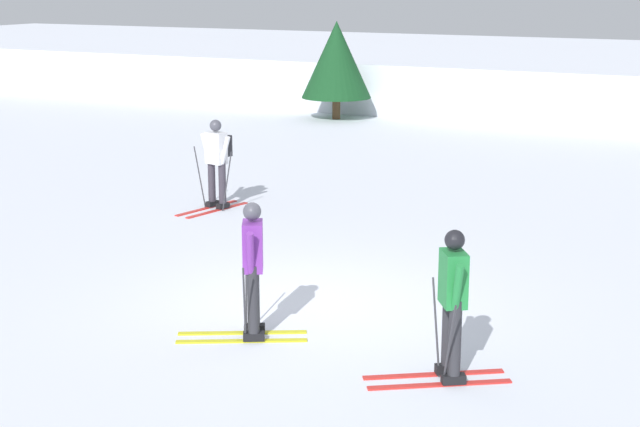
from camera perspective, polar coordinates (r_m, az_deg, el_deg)
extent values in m
plane|color=silver|center=(13.17, -0.80, -5.39)|extent=(120.00, 120.00, 0.00)
cube|color=silver|center=(33.67, 16.76, 7.22)|extent=(80.00, 9.83, 1.62)
cube|color=red|center=(10.77, 7.06, -9.97)|extent=(1.38, 0.97, 0.02)
cube|color=red|center=(11.02, 6.70, -9.39)|extent=(1.38, 0.97, 0.02)
cube|color=black|center=(10.78, 7.86, -9.62)|extent=(0.28, 0.24, 0.10)
cube|color=black|center=(11.03, 7.48, -9.05)|extent=(0.28, 0.24, 0.10)
cylinder|color=#2D2D33|center=(10.60, 7.94, -7.26)|extent=(0.14, 0.14, 0.85)
cylinder|color=#2D2D33|center=(10.85, 7.56, -6.74)|extent=(0.14, 0.14, 0.85)
cube|color=#23843D|center=(10.52, 7.86, -3.81)|extent=(0.41, 0.45, 0.60)
cylinder|color=#23843D|center=(10.29, 8.11, -4.30)|extent=(0.22, 0.26, 0.55)
cylinder|color=#23843D|center=(10.75, 7.41, -3.48)|extent=(0.22, 0.26, 0.55)
sphere|color=black|center=(10.40, 7.93, -1.55)|extent=(0.22, 0.22, 0.22)
cylinder|color=#38383D|center=(10.45, 7.61, -7.72)|extent=(0.26, 0.37, 1.04)
cylinder|color=#38383D|center=(10.97, 6.85, -6.64)|extent=(0.26, 0.37, 1.04)
cube|color=gold|center=(11.92, -4.63, -7.49)|extent=(1.45, 0.85, 0.02)
cube|color=gold|center=(12.18, -4.58, -7.01)|extent=(1.45, 0.85, 0.02)
cube|color=black|center=(11.90, -3.91, -7.22)|extent=(0.29, 0.23, 0.10)
cube|color=black|center=(12.16, -3.88, -6.75)|extent=(0.29, 0.23, 0.10)
cylinder|color=#2D2D33|center=(11.73, -3.95, -5.05)|extent=(0.14, 0.14, 0.85)
cylinder|color=#2D2D33|center=(12.00, -3.91, -4.62)|extent=(0.14, 0.14, 0.85)
cube|color=purple|center=(11.68, -3.98, -1.93)|extent=(0.39, 0.45, 0.60)
cylinder|color=purple|center=(11.45, -4.12, -2.33)|extent=(0.20, 0.27, 0.55)
cylinder|color=purple|center=(11.93, -4.04, -1.66)|extent=(0.20, 0.27, 0.55)
sphere|color=#4C4C56|center=(11.57, -4.02, 0.12)|extent=(0.22, 0.22, 0.22)
cylinder|color=#38383D|center=(11.59, -4.47, -5.43)|extent=(0.21, 0.35, 1.05)
cylinder|color=#38383D|center=(12.17, -4.36, -4.48)|extent=(0.21, 0.35, 1.05)
cube|color=red|center=(18.48, -6.06, 0.20)|extent=(0.42, 1.58, 0.02)
cube|color=red|center=(18.67, -6.67, 0.32)|extent=(0.42, 1.58, 0.02)
cube|color=black|center=(18.57, -5.74, 0.46)|extent=(0.17, 0.28, 0.10)
cube|color=black|center=(18.76, -6.35, 0.59)|extent=(0.17, 0.28, 0.10)
cylinder|color=#38333D|center=(18.46, -5.77, 1.90)|extent=(0.14, 0.14, 0.85)
cylinder|color=#38333D|center=(18.66, -6.39, 2.01)|extent=(0.14, 0.14, 0.85)
cube|color=white|center=(18.44, -6.13, 3.85)|extent=(0.42, 0.31, 0.60)
cylinder|color=white|center=(18.26, -5.62, 3.73)|extent=(0.27, 0.14, 0.55)
cylinder|color=white|center=(18.60, -6.73, 3.88)|extent=(0.27, 0.14, 0.55)
sphere|color=#4C4C56|center=(18.37, -6.17, 5.17)|extent=(0.22, 0.22, 0.22)
cylinder|color=#38383D|center=(18.23, -5.50, 1.87)|extent=(0.28, 0.08, 1.17)
cylinder|color=#38383D|center=(18.73, -7.09, 2.15)|extent=(0.28, 0.08, 1.17)
cube|color=#232328|center=(18.59, -5.68, 4.00)|extent=(0.31, 0.23, 0.40)
cylinder|color=#513823|center=(30.29, 0.97, 6.21)|extent=(0.25, 0.25, 0.67)
cone|color=#14421E|center=(30.12, 0.98, 9.05)|extent=(2.16, 2.16, 2.34)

